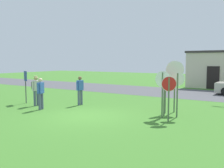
{
  "coord_description": "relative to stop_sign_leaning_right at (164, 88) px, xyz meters",
  "views": [
    {
      "loc": [
        7.31,
        -9.23,
        2.6
      ],
      "look_at": [
        -0.26,
        2.62,
        1.3
      ],
      "focal_mm": 40.4,
      "sensor_mm": 36.0,
      "label": 1
    }
  ],
  "objects": [
    {
      "name": "stop_sign_nearest",
      "position": [
        -0.18,
        0.61,
        0.07
      ],
      "size": [
        0.45,
        0.64,
        2.08
      ],
      "color": "#51664C",
      "rests_on": "ground"
    },
    {
      "name": "stop_sign_rear_right",
      "position": [
        0.08,
        -0.45,
        0.11
      ],
      "size": [
        0.73,
        0.11,
        2.14
      ],
      "color": "#51664C",
      "rests_on": "ground"
    },
    {
      "name": "stop_sign_far_back",
      "position": [
        0.1,
        1.16,
        0.46
      ],
      "size": [
        0.86,
        0.32,
        2.6
      ],
      "color": "#51664C",
      "rests_on": "ground"
    },
    {
      "name": "stop_sign_rear_left",
      "position": [
        0.61,
        0.05,
        0.04
      ],
      "size": [
        0.61,
        0.19,
        2.09
      ],
      "color": "#51664C",
      "rests_on": "ground"
    },
    {
      "name": "person_holding_notes",
      "position": [
        -5.23,
        0.14,
        -0.4
      ],
      "size": [
        0.25,
        0.57,
        1.69
      ],
      "color": "#4C5670",
      "rests_on": "ground"
    },
    {
      "name": "ground_plane",
      "position": [
        -3.06,
        -1.98,
        -1.35
      ],
      "size": [
        80.0,
        80.0,
        0.0
      ],
      "primitive_type": "plane",
      "color": "#3D7528"
    },
    {
      "name": "building_background",
      "position": [
        -0.34,
        15.8,
        0.43
      ],
      "size": [
        5.28,
        5.46,
        3.55
      ],
      "color": "beige",
      "rests_on": "ground"
    },
    {
      "name": "stop_sign_center_cluster",
      "position": [
        0.56,
        -0.93,
        -0.04
      ],
      "size": [
        0.58,
        0.33,
        1.95
      ],
      "color": "#51664C",
      "rests_on": "ground"
    },
    {
      "name": "stop_sign_leaning_right",
      "position": [
        0.0,
        0.0,
        0.0
      ],
      "size": [
        0.27,
        0.59,
        2.02
      ],
      "color": "#51664C",
      "rests_on": "ground"
    },
    {
      "name": "person_near_signs",
      "position": [
        -6.09,
        -2.07,
        -0.4
      ],
      "size": [
        0.3,
        0.55,
        1.69
      ],
      "color": "#4C5670",
      "rests_on": "ground"
    },
    {
      "name": "info_panel_leftmost",
      "position": [
        -8.41,
        -1.18,
        0.02
      ],
      "size": [
        0.56,
        0.27,
        1.98
      ],
      "color": "#4C4C51",
      "rests_on": "ground"
    },
    {
      "name": "street_asphalt",
      "position": [
        -3.06,
        8.85,
        -1.35
      ],
      "size": [
        60.0,
        6.4,
        0.01
      ],
      "primitive_type": "cube",
      "color": "#4C4C51",
      "rests_on": "ground"
    },
    {
      "name": "person_on_left",
      "position": [
        -7.22,
        -1.43,
        -0.34
      ],
      "size": [
        0.4,
        0.57,
        1.74
      ],
      "color": "#4C5670",
      "rests_on": "ground"
    }
  ]
}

